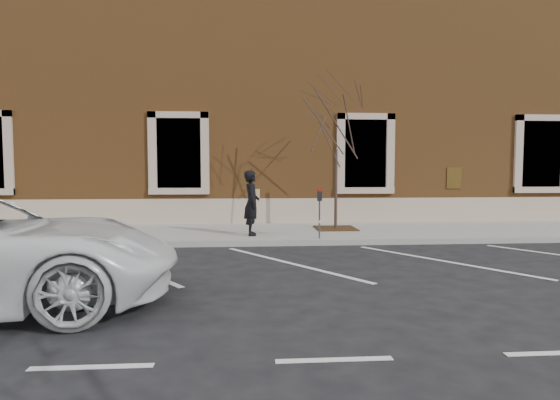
{
  "coord_description": "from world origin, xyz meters",
  "views": [
    {
      "loc": [
        -0.88,
        -11.56,
        1.95
      ],
      "look_at": [
        0.0,
        0.6,
        1.1
      ],
      "focal_mm": 30.0,
      "sensor_mm": 36.0,
      "label": 1
    }
  ],
  "objects": [
    {
      "name": "building_civic",
      "position": [
        0.0,
        7.74,
        4.0
      ],
      "size": [
        40.0,
        8.62,
        8.0
      ],
      "color": "brown",
      "rests_on": "ground"
    },
    {
      "name": "sidewalk_near",
      "position": [
        0.0,
        1.75,
        0.07
      ],
      "size": [
        40.0,
        3.5,
        0.15
      ],
      "primitive_type": "cube",
      "color": "#B7B6AC",
      "rests_on": "ground"
    },
    {
      "name": "man",
      "position": [
        -0.74,
        0.8,
        1.01
      ],
      "size": [
        0.42,
        0.63,
        1.72
      ],
      "primitive_type": "imported",
      "rotation": [
        0.0,
        0.0,
        1.59
      ],
      "color": "black",
      "rests_on": "sidewalk_near"
    },
    {
      "name": "tree_grate",
      "position": [
        1.74,
        1.94,
        0.16
      ],
      "size": [
        1.17,
        1.17,
        0.03
      ],
      "primitive_type": "cube",
      "color": "#442A15",
      "rests_on": "sidewalk_near"
    },
    {
      "name": "parking_stripes",
      "position": [
        0.0,
        -2.2,
        0.0
      ],
      "size": [
        28.0,
        4.4,
        0.01
      ],
      "primitive_type": null,
      "color": "silver",
      "rests_on": "ground"
    },
    {
      "name": "sapling",
      "position": [
        1.74,
        1.94,
        3.1
      ],
      "size": [
        2.53,
        2.53,
        4.22
      ],
      "color": "#402D27",
      "rests_on": "sidewalk_near"
    },
    {
      "name": "parking_meter",
      "position": [
        0.97,
        0.12,
        1.03
      ],
      "size": [
        0.11,
        0.09,
        1.26
      ],
      "rotation": [
        0.0,
        0.0,
        0.36
      ],
      "color": "#595B60",
      "rests_on": "sidewalk_near"
    },
    {
      "name": "ground",
      "position": [
        0.0,
        0.0,
        0.0
      ],
      "size": [
        120.0,
        120.0,
        0.0
      ],
      "primitive_type": "plane",
      "color": "#28282B",
      "rests_on": "ground"
    },
    {
      "name": "curb_near",
      "position": [
        0.0,
        -0.05,
        0.07
      ],
      "size": [
        40.0,
        0.12,
        0.15
      ],
      "primitive_type": "cube",
      "color": "#9E9E99",
      "rests_on": "ground"
    }
  ]
}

